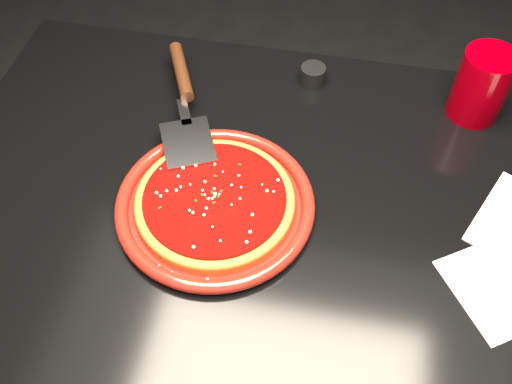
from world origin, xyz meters
TOP-DOWN VIEW (x-y plane):
  - floor at (0.00, 0.00)m, footprint 4.00×4.00m
  - table at (0.00, 0.00)m, footprint 1.20×0.80m
  - plate at (-0.12, -0.01)m, footprint 0.39×0.39m
  - pizza_crust at (-0.12, -0.01)m, footprint 0.31×0.31m
  - pizza_crust_rim at (-0.12, -0.01)m, footprint 0.31×0.31m
  - pizza_sauce at (-0.12, -0.01)m, footprint 0.28×0.28m
  - parmesan_dusting at (-0.12, -0.01)m, footprint 0.22×0.22m
  - basil_flecks at (-0.12, -0.01)m, footprint 0.20×0.20m
  - pizza_server at (-0.22, 0.17)m, footprint 0.24×0.36m
  - cup at (0.28, 0.29)m, footprint 0.12×0.12m
  - napkin_a at (0.32, -0.07)m, footprint 0.20×0.20m
  - ramekin at (-0.01, 0.31)m, footprint 0.05×0.05m

SIDE VIEW (x-z plane):
  - floor at x=0.00m, z-range -0.01..0.00m
  - table at x=0.00m, z-range 0.00..0.75m
  - napkin_a at x=0.32m, z-range 0.75..0.75m
  - plate at x=-0.12m, z-range 0.75..0.77m
  - pizza_crust at x=-0.12m, z-range 0.76..0.77m
  - ramekin at x=-0.01m, z-range 0.75..0.79m
  - pizza_crust_rim at x=-0.12m, z-range 0.76..0.78m
  - pizza_sauce at x=-0.12m, z-range 0.77..0.78m
  - basil_flecks at x=-0.12m, z-range 0.78..0.78m
  - parmesan_dusting at x=-0.12m, z-range 0.78..0.79m
  - pizza_server at x=-0.22m, z-range 0.78..0.80m
  - cup at x=0.28m, z-range 0.75..0.88m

